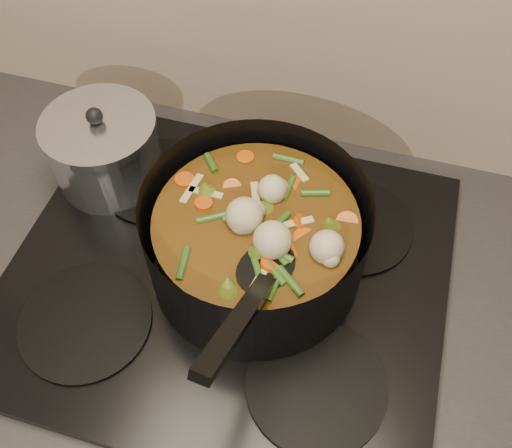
# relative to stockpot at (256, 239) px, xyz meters

# --- Properties ---
(counter) EXTENTS (2.64, 0.64, 0.91)m
(counter) POSITION_rel_stockpot_xyz_m (-0.04, -0.02, -0.54)
(counter) COLOR brown
(counter) RESTS_ON ground
(stovetop) EXTENTS (0.62, 0.54, 0.03)m
(stovetop) POSITION_rel_stockpot_xyz_m (-0.04, -0.02, -0.08)
(stovetop) COLOR black
(stovetop) RESTS_ON counter
(stockpot) EXTENTS (0.37, 0.44, 0.22)m
(stockpot) POSITION_rel_stockpot_xyz_m (0.00, 0.00, 0.00)
(stockpot) COLOR black
(stockpot) RESTS_ON stovetop
(saucepan) EXTENTS (0.17, 0.17, 0.14)m
(saucepan) POSITION_rel_stockpot_xyz_m (-0.27, 0.10, -0.01)
(saucepan) COLOR silver
(saucepan) RESTS_ON stovetop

